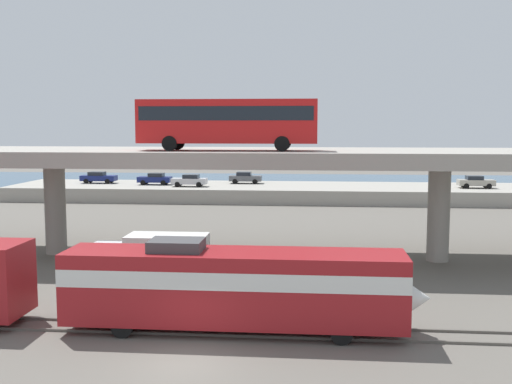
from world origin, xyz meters
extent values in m
plane|color=#605B54|center=(0.00, 0.00, 0.00)|extent=(260.00, 260.00, 0.00)
cube|color=#59544C|center=(0.00, 3.24, 0.06)|extent=(110.00, 0.12, 0.12)
cube|color=#59544C|center=(0.00, 4.76, 0.06)|extent=(110.00, 0.12, 0.12)
cube|color=maroon|center=(1.51, 4.00, 2.08)|extent=(15.32, 3.00, 3.20)
cube|color=silver|center=(1.51, 4.00, 2.66)|extent=(15.32, 3.04, 0.77)
cone|color=silver|center=(9.17, 4.00, 1.76)|extent=(2.09, 2.85, 2.85)
cube|color=black|center=(7.60, 4.00, 2.98)|extent=(2.09, 2.70, 1.02)
cube|color=#3F3F42|center=(-1.10, 4.00, 3.93)|extent=(2.40, 1.80, 0.50)
cylinder|color=black|center=(6.30, 5.35, 0.48)|extent=(0.96, 0.18, 0.96)
cylinder|color=black|center=(6.30, 2.65, 0.48)|extent=(0.96, 0.18, 0.96)
cylinder|color=black|center=(-3.28, 5.35, 0.48)|extent=(0.96, 0.18, 0.96)
cylinder|color=black|center=(-3.28, 2.65, 0.48)|extent=(0.96, 0.18, 0.96)
cube|color=#9E998E|center=(0.00, 20.00, 7.09)|extent=(96.00, 10.74, 1.03)
cylinder|color=#9E998E|center=(-13.60, 20.00, 3.29)|extent=(1.50, 1.50, 6.58)
cylinder|color=#9E998E|center=(13.60, 20.00, 3.29)|extent=(1.50, 1.50, 6.58)
cube|color=red|center=(-0.74, 18.51, 9.56)|extent=(12.00, 2.55, 2.90)
cube|color=black|center=(-0.74, 18.51, 10.08)|extent=(11.52, 2.59, 0.93)
cube|color=black|center=(5.21, 18.51, 9.91)|extent=(0.08, 2.30, 1.74)
cylinder|color=black|center=(2.98, 19.72, 8.11)|extent=(1.00, 0.26, 1.00)
cylinder|color=black|center=(2.98, 17.30, 8.11)|extent=(1.00, 0.26, 1.00)
cylinder|color=black|center=(-4.46, 19.72, 8.11)|extent=(1.00, 0.26, 1.00)
cylinder|color=black|center=(-4.46, 17.30, 8.11)|extent=(1.00, 0.26, 1.00)
cube|color=silver|center=(-6.81, 11.46, 1.44)|extent=(2.00, 2.30, 2.00)
cube|color=silver|center=(-3.31, 11.46, 1.74)|extent=(4.60, 2.30, 2.60)
cylinder|color=black|center=(-6.52, 10.36, 0.44)|extent=(0.88, 0.28, 0.88)
cylinder|color=black|center=(-6.52, 12.55, 0.44)|extent=(0.88, 0.28, 0.88)
cylinder|color=black|center=(-2.31, 10.36, 0.44)|extent=(0.88, 0.28, 0.88)
cylinder|color=black|center=(-2.31, 12.55, 0.44)|extent=(0.88, 0.28, 0.88)
cube|color=#9E998E|center=(0.00, 55.00, 0.86)|extent=(66.42, 12.62, 1.72)
cube|color=navy|center=(-23.05, 55.99, 2.39)|extent=(4.59, 1.75, 0.70)
cube|color=#1E232B|center=(-23.28, 55.99, 2.98)|extent=(2.02, 1.54, 0.48)
cylinder|color=black|center=(-21.63, 56.82, 2.04)|extent=(0.64, 0.20, 0.64)
cylinder|color=black|center=(-21.63, 55.16, 2.04)|extent=(0.64, 0.20, 0.64)
cylinder|color=black|center=(-24.47, 56.82, 2.04)|extent=(0.64, 0.20, 0.64)
cylinder|color=black|center=(-24.47, 55.16, 2.04)|extent=(0.64, 0.20, 0.64)
cube|color=#9E998C|center=(24.63, 53.93, 2.39)|extent=(4.27, 1.80, 0.70)
cube|color=#1E232B|center=(24.42, 53.93, 2.98)|extent=(1.88, 1.58, 0.48)
cylinder|color=black|center=(25.96, 54.78, 2.04)|extent=(0.64, 0.20, 0.64)
cylinder|color=black|center=(25.96, 53.08, 2.04)|extent=(0.64, 0.20, 0.64)
cylinder|color=black|center=(23.31, 54.78, 2.04)|extent=(0.64, 0.20, 0.64)
cylinder|color=black|center=(23.31, 53.08, 2.04)|extent=(0.64, 0.20, 0.64)
cube|color=navy|center=(-15.21, 54.65, 2.39)|extent=(4.23, 1.76, 0.70)
cube|color=#1E232B|center=(-15.00, 54.65, 2.98)|extent=(1.86, 1.55, 0.48)
cylinder|color=black|center=(-16.53, 53.82, 2.04)|extent=(0.64, 0.20, 0.64)
cylinder|color=black|center=(-16.53, 55.49, 2.04)|extent=(0.64, 0.20, 0.64)
cylinder|color=black|center=(-13.90, 53.82, 2.04)|extent=(0.64, 0.20, 0.64)
cylinder|color=black|center=(-13.90, 55.49, 2.04)|extent=(0.64, 0.20, 0.64)
cube|color=#B7B7BC|center=(-10.32, 52.70, 2.39)|extent=(4.32, 1.75, 0.70)
cube|color=#1E232B|center=(-10.10, 52.70, 2.98)|extent=(1.90, 1.54, 0.48)
cylinder|color=black|center=(-11.66, 51.86, 2.04)|extent=(0.64, 0.20, 0.64)
cylinder|color=black|center=(-11.66, 53.53, 2.04)|extent=(0.64, 0.20, 0.64)
cylinder|color=black|center=(-8.98, 51.86, 2.04)|extent=(0.64, 0.20, 0.64)
cylinder|color=black|center=(-8.98, 53.53, 2.04)|extent=(0.64, 0.20, 0.64)
cube|color=#515459|center=(-3.81, 57.45, 2.39)|extent=(4.20, 1.79, 0.70)
cube|color=#1E232B|center=(-4.02, 57.45, 2.98)|extent=(1.85, 1.58, 0.48)
cylinder|color=black|center=(-2.51, 58.31, 2.04)|extent=(0.64, 0.20, 0.64)
cylinder|color=black|center=(-2.51, 56.60, 2.04)|extent=(0.64, 0.20, 0.64)
cylinder|color=black|center=(-5.11, 58.31, 2.04)|extent=(0.64, 0.20, 0.64)
cylinder|color=black|center=(-5.11, 56.60, 2.04)|extent=(0.64, 0.20, 0.64)
cube|color=#385B7A|center=(0.00, 78.00, 0.00)|extent=(140.00, 36.00, 0.01)
camera|label=1|loc=(5.03, -23.22, 9.32)|focal=43.74mm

